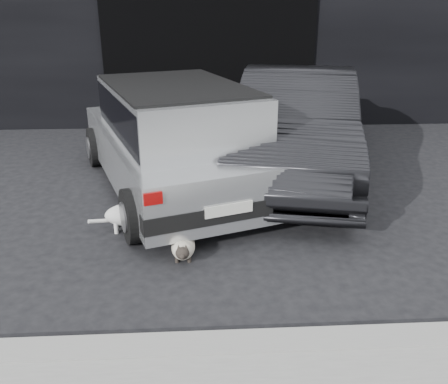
{
  "coord_description": "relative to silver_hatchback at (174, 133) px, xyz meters",
  "views": [
    {
      "loc": [
        0.75,
        -5.3,
        2.35
      ],
      "look_at": [
        1.0,
        -0.82,
        0.54
      ],
      "focal_mm": 38.0,
      "sensor_mm": 36.0,
      "label": 1
    }
  ],
  "objects": [
    {
      "name": "ground",
      "position": [
        -0.45,
        -0.65,
        -0.77
      ],
      "size": [
        80.0,
        80.0,
        0.0
      ],
      "primitive_type": "plane",
      "color": "black",
      "rests_on": "ground"
    },
    {
      "name": "garage_opening",
      "position": [
        0.55,
        3.34,
        0.53
      ],
      "size": [
        4.0,
        0.1,
        2.6
      ],
      "primitive_type": "cube",
      "color": "black",
      "rests_on": "ground"
    },
    {
      "name": "curb",
      "position": [
        0.55,
        -3.25,
        -0.71
      ],
      "size": [
        18.0,
        0.25,
        0.12
      ],
      "primitive_type": "cube",
      "color": "gray",
      "rests_on": "ground"
    },
    {
      "name": "silver_hatchback",
      "position": [
        0.0,
        0.0,
        0.0
      ],
      "size": [
        2.86,
        4.17,
        1.41
      ],
      "rotation": [
        0.0,
        0.0,
        0.33
      ],
      "color": "silver",
      "rests_on": "ground"
    },
    {
      "name": "second_car",
      "position": [
        1.69,
        0.53,
        -0.04
      ],
      "size": [
        2.46,
        4.66,
        1.46
      ],
      "primitive_type": "imported",
      "rotation": [
        0.0,
        0.0,
        -0.22
      ],
      "color": "black",
      "rests_on": "ground"
    },
    {
      "name": "cat_siamese",
      "position": [
        0.13,
        -1.84,
        -0.66
      ],
      "size": [
        0.24,
        0.7,
        0.24
      ],
      "rotation": [
        0.0,
        0.0,
        3.14
      ],
      "color": "beige",
      "rests_on": "ground"
    },
    {
      "name": "cat_white",
      "position": [
        -0.4,
        -1.18,
        -0.58
      ],
      "size": [
        0.85,
        0.35,
        0.4
      ],
      "rotation": [
        0.0,
        0.0,
        -1.46
      ],
      "color": "silver",
      "rests_on": "ground"
    }
  ]
}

